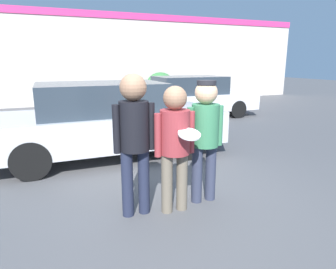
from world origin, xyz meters
TOP-DOWN VIEW (x-y plane):
  - ground_plane at (0.00, 0.00)m, footprint 56.00×56.00m
  - storefront_building at (0.00, 11.07)m, footprint 24.00×0.22m
  - person_left at (-0.61, -0.06)m, footprint 0.54×0.37m
  - person_middle_with_frisbee at (-0.11, -0.17)m, footprint 0.56×0.60m
  - person_right at (0.40, -0.04)m, footprint 0.55×0.38m
  - parked_car_near at (-0.49, 2.61)m, footprint 4.76×1.91m
  - parked_car_far at (3.26, 6.19)m, footprint 4.63×1.87m
  - shrub at (3.56, 10.14)m, footprint 1.48×1.48m

SIDE VIEW (x-z plane):
  - ground_plane at x=0.00m, z-range 0.00..0.00m
  - parked_car_far at x=3.26m, z-range 0.00..1.46m
  - shrub at x=3.56m, z-range 0.00..1.48m
  - parked_car_near at x=-0.49m, z-range 0.00..1.56m
  - person_middle_with_frisbee at x=-0.11m, z-range 0.17..1.85m
  - person_right at x=0.40m, z-range 0.19..1.91m
  - person_left at x=-0.61m, z-range 0.20..2.03m
  - storefront_building at x=0.00m, z-range 0.03..4.25m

